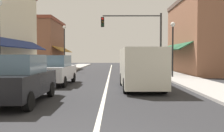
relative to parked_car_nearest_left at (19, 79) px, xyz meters
name	(u,v)px	position (x,y,z in m)	size (l,w,h in m)	color
ground_plane	(109,75)	(3.05, 12.86, -0.88)	(80.00, 80.00, 0.00)	#28282B
sidewalk_left	(48,75)	(-2.45, 12.86, -0.82)	(2.60, 56.00, 0.12)	#A39E99
sidewalk_right	(171,75)	(8.55, 12.86, -0.82)	(2.60, 56.00, 0.12)	#A39E99
lane_center_stripe	(109,75)	(3.05, 12.86, -0.88)	(0.14, 52.00, 0.01)	silver
storefront_right_block	(205,36)	(12.32, 14.86, 2.77)	(6.26, 10.20, 7.29)	#8E5B42
storefront_far_left	(40,45)	(-6.23, 22.86, 2.34)	(6.28, 8.20, 6.43)	brown
parked_car_nearest_left	(19,79)	(0.00, 0.00, 0.00)	(1.80, 4.11, 1.77)	black
parked_car_second_left	(56,70)	(-0.03, 5.72, 0.00)	(1.87, 4.14, 1.77)	silver
van_in_lane	(141,67)	(4.86, 3.91, 0.27)	(2.07, 5.21, 2.12)	beige
traffic_signal_mast_arm	(140,32)	(5.88, 13.81, 3.06)	(5.67, 0.50, 5.72)	#333333
street_lamp_right_mid	(173,40)	(8.03, 10.02, 2.09)	(0.36, 0.36, 4.35)	black
street_lamp_left_far	(64,41)	(-1.99, 17.92, 2.52)	(0.36, 0.36, 5.08)	black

